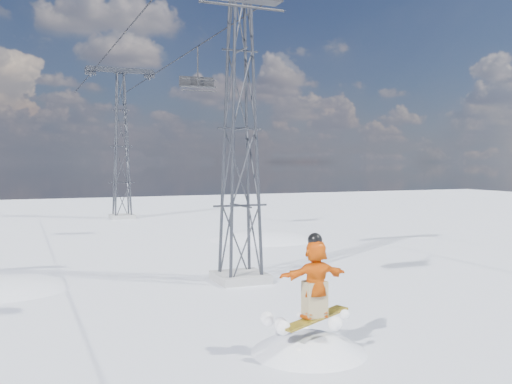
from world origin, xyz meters
TOP-DOWN VIEW (x-y plane):
  - ground at (0.00, 0.00)m, footprint 120.00×120.00m
  - lift_tower_near at (0.80, 8.00)m, footprint 5.20×1.80m
  - lift_tower_far at (0.80, 33.00)m, footprint 5.20×1.80m
  - haul_cables at (0.80, 19.50)m, footprint 4.46×51.00m
  - lift_chair_mid at (3.00, 20.36)m, footprint 2.06×0.59m

SIDE VIEW (x-z plane):
  - ground at x=0.00m, z-range 0.00..0.00m
  - lift_tower_near at x=0.80m, z-range -0.24..11.18m
  - lift_tower_far at x=0.80m, z-range -0.24..11.18m
  - lift_chair_mid at x=3.00m, z-range 7.53..10.08m
  - haul_cables at x=0.80m, z-range 10.82..10.88m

